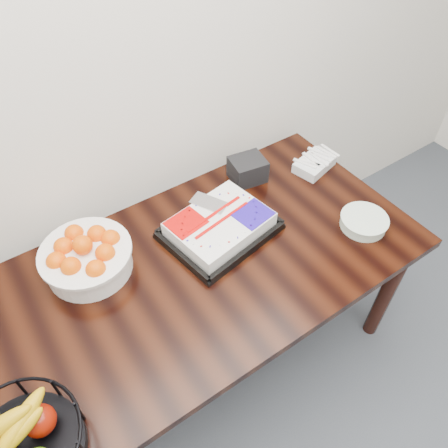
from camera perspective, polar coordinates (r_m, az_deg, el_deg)
table at (r=1.77m, az=-3.43°, el=-7.34°), size 1.80×0.90×0.75m
cake_tray at (r=1.78m, az=-0.55°, el=-0.26°), size 0.48×0.41×0.09m
tangerine_bowl at (r=1.70m, az=-17.66°, el=-3.58°), size 0.34×0.34×0.22m
fruit_basket at (r=1.43m, az=-25.11°, el=-24.71°), size 0.35×0.35×0.19m
plate_stack at (r=1.90m, az=17.78°, el=0.27°), size 0.20×0.20×0.05m
fork_bag at (r=2.13m, az=11.72°, el=7.73°), size 0.22×0.17×0.06m
napkin_box at (r=2.02m, az=3.09°, el=7.13°), size 0.17×0.15×0.11m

